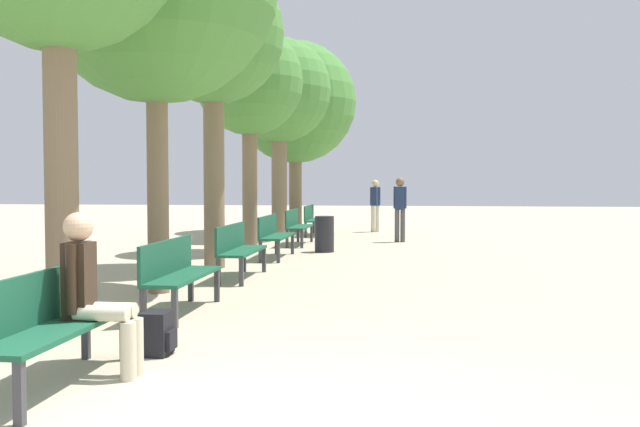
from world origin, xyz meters
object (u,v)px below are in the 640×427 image
backpack (158,333)px  trash_bin (324,234)px  bench_row_5 (313,218)px  bench_row_1 (176,270)px  bench_row_3 (273,233)px  bench_row_2 (237,246)px  bench_row_0 (46,319)px  tree_row_4 (279,92)px  pedestrian_mid (375,202)px  person_seated (93,290)px  pedestrian_near (400,205)px  bench_row_4 (296,224)px  tree_row_2 (213,36)px  tree_row_3 (249,83)px  tree_row_5 (295,103)px

backpack → trash_bin: trash_bin is taller
bench_row_5 → trash_bin: (0.87, -4.62, -0.12)m
bench_row_1 → bench_row_3: 5.95m
bench_row_2 → trash_bin: bench_row_2 is taller
bench_row_0 → tree_row_4: 14.10m
bench_row_1 → pedestrian_mid: 13.64m
trash_bin → bench_row_3: bearing=-123.2°
person_seated → bench_row_2: bearing=92.3°
bench_row_2 → bench_row_5: 8.93m
tree_row_4 → pedestrian_near: bearing=-12.0°
bench_row_3 → person_seated: (0.22, -8.61, 0.18)m
tree_row_4 → bench_row_3: bearing=-81.2°
bench_row_4 → bench_row_0: bearing=-90.0°
tree_row_2 → pedestrian_mid: (2.41, 9.24, -3.15)m
bench_row_1 → trash_bin: bench_row_1 is taller
bench_row_0 → bench_row_5: 14.88m
pedestrian_near → bench_row_5: bearing=142.5°
tree_row_2 → pedestrian_near: size_ratio=3.31×
bench_row_1 → bench_row_3: size_ratio=1.00×
backpack → bench_row_0: bearing=-114.2°
bench_row_4 → tree_row_4: 3.87m
trash_bin → tree_row_2: bearing=-118.2°
tree_row_3 → bench_row_2: bearing=-80.0°
backpack → tree_row_3: bearing=97.6°
bench_row_2 → backpack: (0.47, -4.90, -0.32)m
tree_row_5 → pedestrian_near: size_ratio=3.55×
bench_row_3 → tree_row_2: size_ratio=0.32×
bench_row_4 → bench_row_5: size_ratio=1.00×
bench_row_2 → person_seated: (0.22, -5.64, 0.18)m
tree_row_5 → bench_row_1: bearing=-86.9°
tree_row_2 → pedestrian_mid: tree_row_2 is taller
bench_row_3 → trash_bin: (0.87, 1.33, -0.12)m
bench_row_3 → tree_row_3: 3.42m
bench_row_0 → tree_row_3: (-0.73, 10.11, 3.12)m
tree_row_5 → trash_bin: bearing=-75.4°
bench_row_2 → tree_row_2: size_ratio=0.32×
backpack → pedestrian_mid: bearing=85.5°
bench_row_0 → bench_row_1: size_ratio=1.00×
backpack → pedestrian_near: pedestrian_near is taller
bench_row_4 → tree_row_3: (-0.73, -1.79, 3.12)m
tree_row_3 → tree_row_5: (0.00, 6.29, 0.26)m
bench_row_5 → backpack: size_ratio=4.53×
tree_row_2 → tree_row_4: (0.00, 6.40, -0.18)m
bench_row_2 → tree_row_5: size_ratio=0.30×
bench_row_5 → tree_row_3: 5.74m
bench_row_4 → tree_row_4: size_ratio=0.33×
bench_row_0 → trash_bin: (0.87, 10.26, -0.12)m
tree_row_5 → pedestrian_near: bearing=-46.9°
bench_row_5 → pedestrian_near: 3.13m
tree_row_3 → tree_row_5: size_ratio=0.84×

